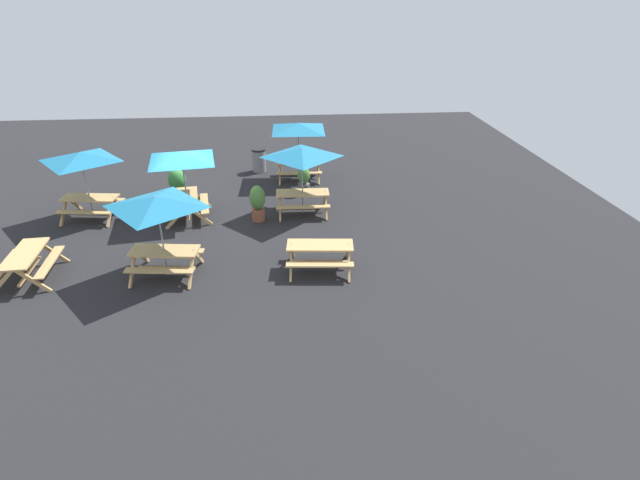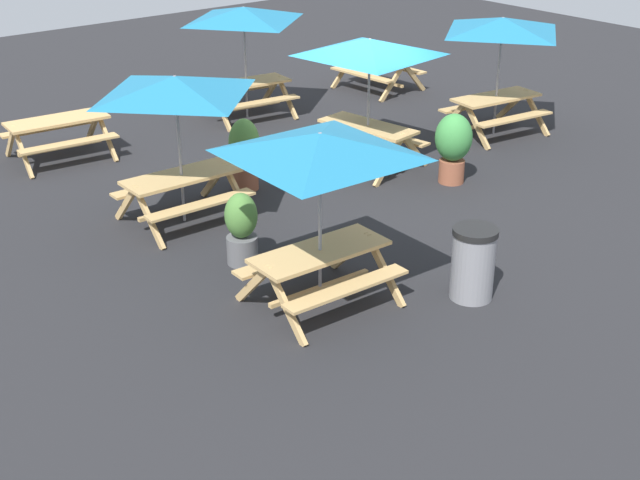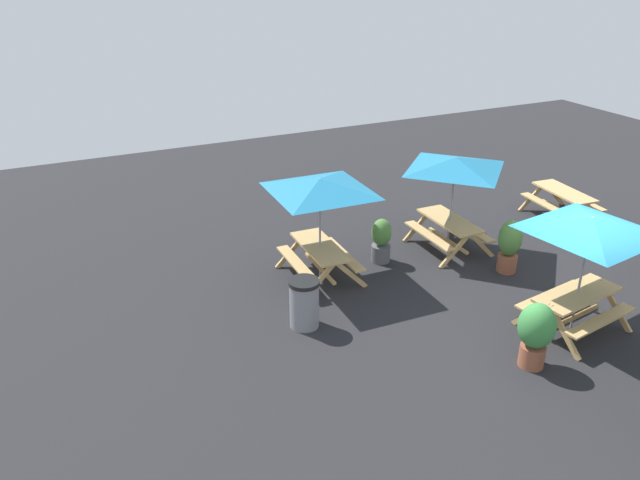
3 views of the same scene
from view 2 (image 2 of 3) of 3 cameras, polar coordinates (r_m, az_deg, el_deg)
The scene contains 12 objects.
ground_plane at distance 16.10m, azimuth 2.20°, elevation 4.62°, with size 29.59×29.59×0.00m, color #232326.
picnic_table_0 at distance 15.67m, azimuth 3.19°, elevation 11.63°, with size 2.80×2.80×2.34m.
picnic_table_1 at distance 17.06m, azimuth -16.42°, elevation 6.79°, with size 1.91×1.67×0.81m.
picnic_table_2 at distance 10.70m, azimuth 0.00°, elevation 5.29°, with size 2.83×2.83×2.34m.
picnic_table_3 at distance 21.03m, azimuth 3.76°, elevation 11.08°, with size 1.64×1.89×0.81m.
picnic_table_4 at distance 18.60m, azimuth -4.89°, elevation 13.71°, with size 2.21×2.21×2.34m.
picnic_table_5 at distance 17.81m, azimuth 11.56°, elevation 12.81°, with size 2.23×2.23×2.34m.
picnic_table_6 at distance 13.40m, azimuth -9.21°, elevation 9.05°, with size 2.03×2.03×2.34m.
trash_bin_gray at distance 11.61m, azimuth 9.77°, elevation -1.46°, with size 0.59×0.59×0.98m.
potted_plant_0 at distance 12.39m, azimuth -5.05°, elevation 0.77°, with size 0.46×0.46×1.05m.
potted_plant_1 at distance 14.97m, azimuth -4.85°, elevation 5.63°, with size 0.52×0.52×1.23m.
potted_plant_2 at distance 15.37m, azimuth 8.53°, elevation 6.10°, with size 0.63×0.63×1.22m.
Camera 2 is at (10.00, 11.31, 5.59)m, focal length 50.00 mm.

